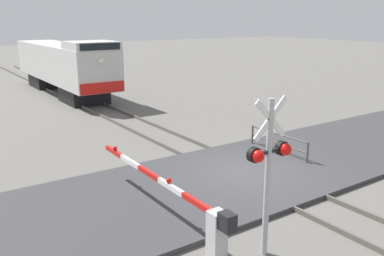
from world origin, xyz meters
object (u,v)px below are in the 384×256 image
(crossing_gate, at_px, (194,213))
(guard_railing, at_px, (278,141))
(locomotive, at_px, (64,65))
(crossing_signal, at_px, (269,162))

(crossing_gate, relative_size, guard_railing, 2.13)
(crossing_gate, bearing_deg, locomotive, 79.48)
(guard_railing, bearing_deg, crossing_gate, -150.85)
(locomotive, xyz_separation_m, crossing_signal, (-3.01, -23.74, 0.21))
(locomotive, xyz_separation_m, guard_railing, (2.50, -18.78, -1.48))
(crossing_gate, height_order, guard_railing, crossing_gate)
(locomotive, xyz_separation_m, crossing_gate, (-4.18, -22.51, -1.22))
(crossing_signal, relative_size, guard_railing, 1.22)
(crossing_gate, distance_m, guard_railing, 7.66)
(crossing_signal, xyz_separation_m, crossing_gate, (-1.17, 1.23, -1.43))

